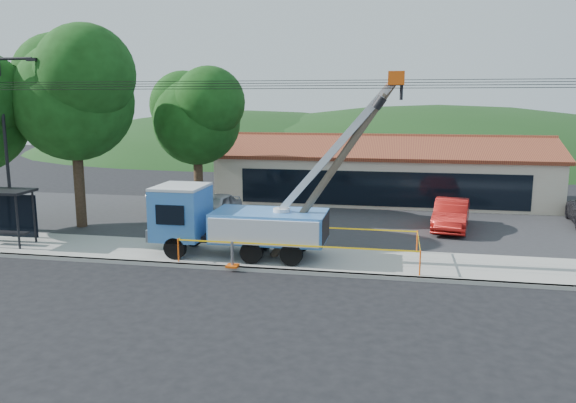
% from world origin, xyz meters
% --- Properties ---
extents(ground, '(120.00, 120.00, 0.00)m').
position_xyz_m(ground, '(0.00, 0.00, 0.00)').
color(ground, black).
rests_on(ground, ground).
extents(curb, '(60.00, 0.25, 0.15)m').
position_xyz_m(curb, '(0.00, 2.10, 0.07)').
color(curb, '#A4A399').
rests_on(curb, ground).
extents(sidewalk, '(60.00, 4.00, 0.15)m').
position_xyz_m(sidewalk, '(0.00, 4.00, 0.07)').
color(sidewalk, '#A4A399').
rests_on(sidewalk, ground).
extents(parking_lot, '(60.00, 12.00, 0.10)m').
position_xyz_m(parking_lot, '(0.00, 12.00, 0.05)').
color(parking_lot, '#28282B').
rests_on(parking_lot, ground).
extents(strip_mall, '(22.50, 8.53, 4.67)m').
position_xyz_m(strip_mall, '(4.00, 19.98, 1.88)').
color(strip_mall, beige).
rests_on(strip_mall, ground).
extents(streetlight, '(2.13, 0.22, 9.00)m').
position_xyz_m(streetlight, '(-13.78, 5.00, 5.30)').
color(streetlight, black).
rests_on(streetlight, ground).
extents(tree_west_near, '(7.56, 6.72, 10.80)m').
position_xyz_m(tree_west_near, '(-12.00, 8.00, 7.52)').
color(tree_west_near, '#332316').
rests_on(tree_west_near, ground).
extents(tree_lot, '(6.30, 5.60, 8.94)m').
position_xyz_m(tree_lot, '(-7.00, 13.00, 6.21)').
color(tree_lot, '#332316').
rests_on(tree_lot, ground).
extents(hill_west, '(78.40, 56.00, 28.00)m').
position_xyz_m(hill_west, '(-15.00, 55.00, 0.00)').
color(hill_west, '#183914').
rests_on(hill_west, ground).
extents(hill_center, '(89.60, 64.00, 32.00)m').
position_xyz_m(hill_center, '(10.00, 55.00, 0.00)').
color(hill_center, '#183914').
rests_on(hill_center, ground).
extents(utility_truck, '(10.81, 4.12, 7.92)m').
position_xyz_m(utility_truck, '(-2.03, 3.82, 1.77)').
color(utility_truck, black).
rests_on(utility_truck, ground).
extents(leaning_pole, '(5.38, 1.80, 7.84)m').
position_xyz_m(leaning_pole, '(2.51, 3.92, 4.40)').
color(leaning_pole, brown).
rests_on(leaning_pole, ground).
extents(bus_shelter, '(2.76, 1.74, 2.63)m').
position_xyz_m(bus_shelter, '(-13.33, 3.73, 2.09)').
color(bus_shelter, black).
rests_on(bus_shelter, ground).
extents(caution_tape, '(10.11, 3.51, 1.02)m').
position_xyz_m(caution_tape, '(0.93, 4.06, 0.90)').
color(caution_tape, '#F9570D').
rests_on(caution_tape, ground).
extents(car_silver, '(2.32, 4.92, 1.63)m').
position_xyz_m(car_silver, '(-5.13, 10.40, 0.00)').
color(car_silver, '#A8ABAF').
rests_on(car_silver, ground).
extents(car_red, '(2.42, 5.12, 1.62)m').
position_xyz_m(car_red, '(7.90, 11.11, 0.00)').
color(car_red, '#A91410').
rests_on(car_red, ground).
extents(car_white, '(5.32, 2.72, 1.48)m').
position_xyz_m(car_white, '(-6.81, 11.14, 0.00)').
color(car_white, silver).
rests_on(car_white, ground).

